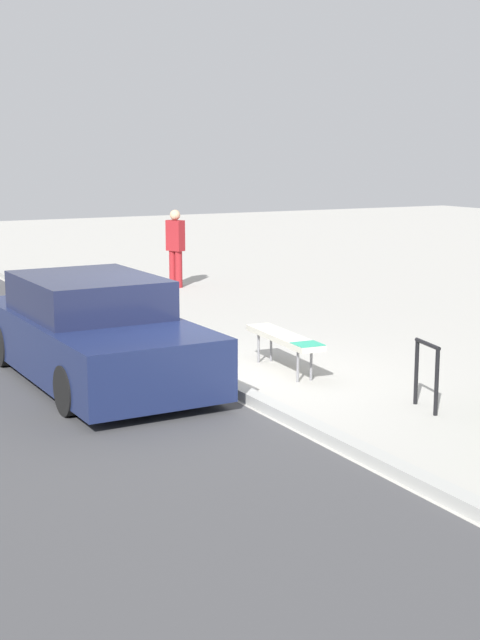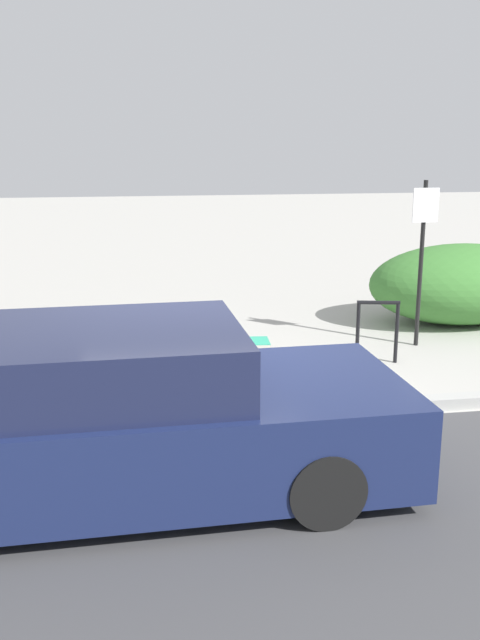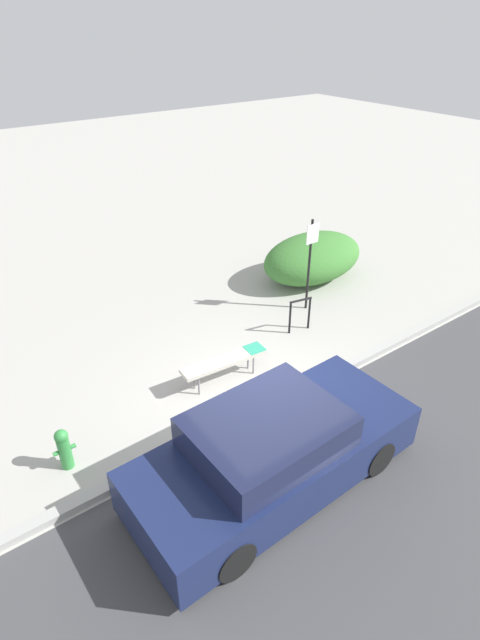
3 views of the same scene
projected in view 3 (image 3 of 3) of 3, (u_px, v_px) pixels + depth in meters
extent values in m
plane|color=#ADAAA3|center=(260.00, 413.00, 9.14)|extent=(60.00, 60.00, 0.00)
cube|color=#A8A8A3|center=(260.00, 411.00, 9.10)|extent=(60.00, 0.20, 0.13)
cylinder|color=gray|center=(199.00, 385.00, 9.48)|extent=(0.04, 0.04, 0.44)
cylinder|color=gray|center=(253.00, 364.00, 10.04)|extent=(0.04, 0.04, 0.44)
cylinder|color=gray|center=(194.00, 379.00, 9.63)|extent=(0.04, 0.04, 0.44)
cylinder|color=gray|center=(248.00, 359.00, 10.18)|extent=(0.04, 0.04, 0.44)
cube|color=beige|center=(224.00, 361.00, 9.70)|extent=(1.79, 0.50, 0.08)
cube|color=teal|center=(254.00, 348.00, 9.99)|extent=(0.39, 0.39, 0.01)
cylinder|color=black|center=(290.00, 318.00, 11.22)|extent=(0.05, 0.05, 0.80)
cylinder|color=black|center=(309.00, 313.00, 11.40)|extent=(0.05, 0.05, 0.80)
cylinder|color=black|center=(301.00, 300.00, 11.10)|extent=(0.55, 0.16, 0.05)
cylinder|color=black|center=(309.00, 266.00, 11.79)|extent=(0.06, 0.06, 2.30)
cube|color=white|center=(313.00, 234.00, 11.33)|extent=(0.36, 0.02, 0.46)
cylinder|color=#338C3F|center=(65.00, 453.00, 7.93)|extent=(0.20, 0.20, 0.60)
sphere|color=#338C3F|center=(61.00, 436.00, 7.74)|extent=(0.22, 0.22, 0.22)
cylinder|color=#338C3F|center=(56.00, 454.00, 7.83)|extent=(0.08, 0.07, 0.07)
cylinder|color=#338C3F|center=(73.00, 446.00, 7.97)|extent=(0.08, 0.07, 0.07)
ellipsoid|color=#3D7A33|center=(313.00, 258.00, 13.43)|extent=(3.02, 1.88, 1.25)
cylinder|color=black|center=(303.00, 400.00, 9.00)|extent=(0.60, 0.19, 0.60)
cylinder|color=black|center=(378.00, 457.00, 7.85)|extent=(0.60, 0.19, 0.60)
cylinder|color=black|center=(167.00, 475.00, 7.54)|extent=(0.60, 0.19, 0.60)
cylinder|color=black|center=(235.00, 559.00, 6.39)|extent=(0.60, 0.19, 0.60)
cube|color=#19234C|center=(275.00, 457.00, 7.58)|extent=(4.60, 1.95, 0.76)
cube|color=#1A203E|center=(267.00, 432.00, 7.16)|extent=(2.23, 1.71, 0.53)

